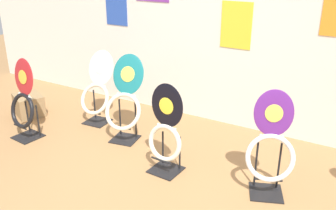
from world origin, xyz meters
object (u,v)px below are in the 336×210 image
storage_box (29,105)px  toilet_seat_display_white_plain (97,92)px  toilet_seat_display_purple_note (271,149)px  toilet_seat_display_teal_sax (125,101)px  toilet_seat_display_jazz_black (166,134)px  toilet_seat_display_crimson_swirl (23,103)px

storage_box → toilet_seat_display_white_plain: bearing=17.8°
toilet_seat_display_purple_note → toilet_seat_display_teal_sax: toilet_seat_display_teal_sax is taller
storage_box → toilet_seat_display_jazz_black: bearing=-6.8°
toilet_seat_display_jazz_black → storage_box: bearing=173.2°
toilet_seat_display_purple_note → toilet_seat_display_crimson_swirl: toilet_seat_display_purple_note is taller
toilet_seat_display_purple_note → toilet_seat_display_white_plain: bearing=169.5°
toilet_seat_display_jazz_black → toilet_seat_display_white_plain: (-1.31, 0.56, -0.01)m
toilet_seat_display_jazz_black → toilet_seat_display_crimson_swirl: toilet_seat_display_crimson_swirl is taller
toilet_seat_display_jazz_black → toilet_seat_display_crimson_swirl: (-1.71, -0.19, 0.02)m
toilet_seat_display_purple_note → toilet_seat_display_jazz_black: bearing=-171.5°
toilet_seat_display_white_plain → storage_box: size_ratio=1.80×
toilet_seat_display_jazz_black → toilet_seat_display_white_plain: bearing=157.0°
toilet_seat_display_teal_sax → toilet_seat_display_crimson_swirl: (-0.98, -0.55, -0.04)m
toilet_seat_display_jazz_black → toilet_seat_display_crimson_swirl: 1.73m
toilet_seat_display_white_plain → storage_box: (-0.91, -0.29, -0.25)m
toilet_seat_display_white_plain → toilet_seat_display_crimson_swirl: 0.85m
toilet_seat_display_jazz_black → toilet_seat_display_teal_sax: size_ratio=0.94×
toilet_seat_display_crimson_swirl → toilet_seat_display_jazz_black: bearing=6.2°
toilet_seat_display_purple_note → toilet_seat_display_teal_sax: (-1.67, 0.22, 0.01)m
toilet_seat_display_teal_sax → storage_box: 1.52m
toilet_seat_display_teal_sax → toilet_seat_display_purple_note: bearing=-7.5°
toilet_seat_display_white_plain → toilet_seat_display_crimson_swirl: bearing=-118.8°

